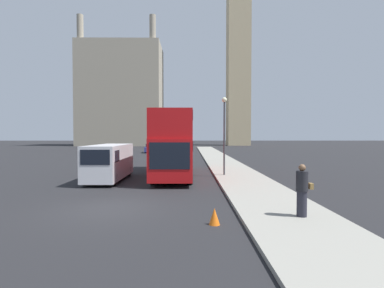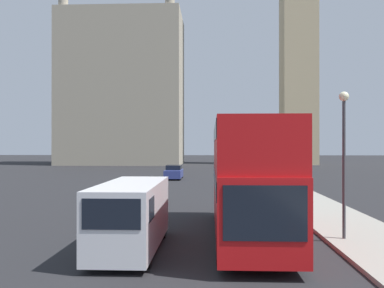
{
  "view_description": "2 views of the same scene",
  "coord_description": "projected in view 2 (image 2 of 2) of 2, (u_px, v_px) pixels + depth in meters",
  "views": [
    {
      "loc": [
        3.24,
        -12.02,
        2.94
      ],
      "look_at": [
        3.44,
        11.4,
        2.25
      ],
      "focal_mm": 28.0,
      "sensor_mm": 36.0,
      "label": 1
    },
    {
      "loc": [
        0.76,
        -7.11,
        3.6
      ],
      "look_at": [
        -0.4,
        18.91,
        3.68
      ],
      "focal_mm": 40.0,
      "sensor_mm": 36.0,
      "label": 2
    }
  ],
  "objects": [
    {
      "name": "street_lamp",
      "position": [
        344.0,
        141.0,
        15.81
      ],
      "size": [
        0.36,
        0.36,
        5.44
      ],
      "color": "#38383D",
      "rests_on": "sidewalk_strip"
    },
    {
      "name": "red_double_decker_bus",
      "position": [
        247.0,
        174.0,
        16.59
      ],
      "size": [
        2.53,
        10.95,
        4.44
      ],
      "color": "#B71114",
      "rests_on": "ground_plane"
    },
    {
      "name": "building_block_distant",
      "position": [
        123.0,
        90.0,
        81.94
      ],
      "size": [
        22.55,
        14.22,
        34.73
      ],
      "color": "#9E937F",
      "rests_on": "ground_plane"
    },
    {
      "name": "parked_sedan",
      "position": [
        174.0,
        173.0,
        45.67
      ],
      "size": [
        1.73,
        4.63,
        1.49
      ],
      "color": "navy",
      "rests_on": "ground_plane"
    },
    {
      "name": "white_van",
      "position": [
        131.0,
        214.0,
        14.5
      ],
      "size": [
        1.95,
        5.97,
        2.31
      ],
      "color": "silver",
      "rests_on": "ground_plane"
    }
  ]
}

